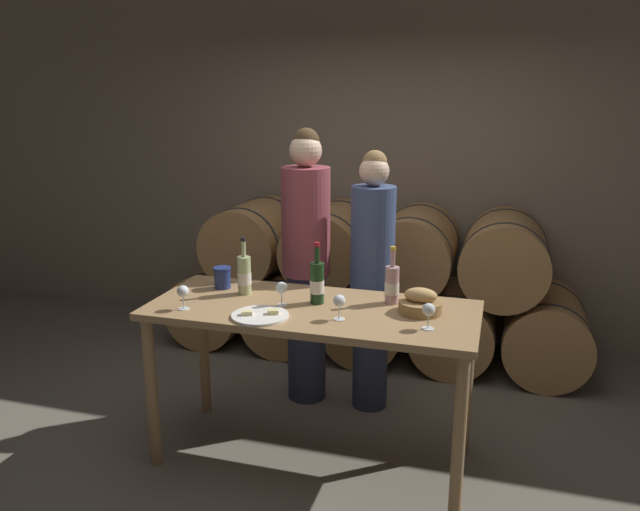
{
  "coord_description": "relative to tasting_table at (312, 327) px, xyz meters",
  "views": [
    {
      "loc": [
        0.95,
        -3.05,
        2.04
      ],
      "look_at": [
        0.0,
        0.15,
        1.16
      ],
      "focal_mm": 35.0,
      "sensor_mm": 36.0,
      "label": 1
    }
  ],
  "objects": [
    {
      "name": "ground_plane",
      "position": [
        0.0,
        0.0,
        -0.8
      ],
      "size": [
        10.0,
        10.0,
        0.0
      ],
      "primitive_type": "plane",
      "color": "#665E51"
    },
    {
      "name": "stone_wall_back",
      "position": [
        0.0,
        2.13,
        0.8
      ],
      "size": [
        10.0,
        0.12,
        3.2
      ],
      "color": "gray",
      "rests_on": "ground_plane"
    },
    {
      "name": "barrel_stack",
      "position": [
        0.0,
        1.59,
        -0.24
      ],
      "size": [
        3.27,
        0.85,
        1.18
      ],
      "color": "#A87A47",
      "rests_on": "ground_plane"
    },
    {
      "name": "tasting_table",
      "position": [
        0.0,
        0.0,
        0.0
      ],
      "size": [
        1.78,
        0.75,
        0.91
      ],
      "color": "#99754C",
      "rests_on": "ground_plane"
    },
    {
      "name": "person_left",
      "position": [
        -0.26,
        0.7,
        0.15
      ],
      "size": [
        0.31,
        0.31,
        1.83
      ],
      "color": "#2D334C",
      "rests_on": "ground_plane"
    },
    {
      "name": "person_right",
      "position": [
        0.18,
        0.7,
        0.09
      ],
      "size": [
        0.28,
        0.28,
        1.7
      ],
      "color": "#2D334C",
      "rests_on": "ground_plane"
    },
    {
      "name": "wine_bottle_red",
      "position": [
        0.01,
        0.07,
        0.23
      ],
      "size": [
        0.08,
        0.08,
        0.34
      ],
      "color": "#193819",
      "rests_on": "tasting_table"
    },
    {
      "name": "wine_bottle_white",
      "position": [
        -0.44,
        0.11,
        0.23
      ],
      "size": [
        0.08,
        0.08,
        0.33
      ],
      "color": "#ADBC7F",
      "rests_on": "tasting_table"
    },
    {
      "name": "wine_bottle_rose",
      "position": [
        0.4,
        0.19,
        0.22
      ],
      "size": [
        0.08,
        0.08,
        0.32
      ],
      "color": "#BC8E93",
      "rests_on": "tasting_table"
    },
    {
      "name": "blue_crock",
      "position": [
        -0.61,
        0.17,
        0.19
      ],
      "size": [
        0.1,
        0.1,
        0.13
      ],
      "color": "navy",
      "rests_on": "tasting_table"
    },
    {
      "name": "bread_basket",
      "position": [
        0.57,
        0.07,
        0.17
      ],
      "size": [
        0.23,
        0.23,
        0.14
      ],
      "color": "olive",
      "rests_on": "tasting_table"
    },
    {
      "name": "cheese_plate",
      "position": [
        -0.21,
        -0.23,
        0.13
      ],
      "size": [
        0.3,
        0.3,
        0.04
      ],
      "color": "white",
      "rests_on": "tasting_table"
    },
    {
      "name": "wine_glass_far_left",
      "position": [
        -0.65,
        -0.23,
        0.21
      ],
      "size": [
        0.06,
        0.06,
        0.13
      ],
      "color": "white",
      "rests_on": "tasting_table"
    },
    {
      "name": "wine_glass_left",
      "position": [
        -0.17,
        -0.02,
        0.21
      ],
      "size": [
        0.06,
        0.06,
        0.13
      ],
      "color": "white",
      "rests_on": "tasting_table"
    },
    {
      "name": "wine_glass_center",
      "position": [
        0.19,
        -0.15,
        0.21
      ],
      "size": [
        0.06,
        0.06,
        0.13
      ],
      "color": "white",
      "rests_on": "tasting_table"
    },
    {
      "name": "wine_glass_right",
      "position": [
        0.64,
        -0.15,
        0.21
      ],
      "size": [
        0.06,
        0.06,
        0.13
      ],
      "color": "white",
      "rests_on": "tasting_table"
    }
  ]
}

